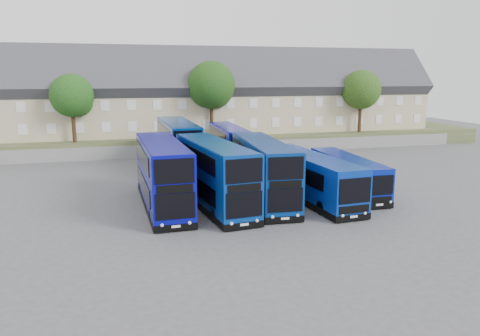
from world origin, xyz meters
name	(u,v)px	position (x,y,z in m)	size (l,w,h in m)	color
ground	(259,210)	(0.00, 0.00, 0.00)	(120.00, 120.00, 0.00)	#4D4D52
retaining_wall	(198,149)	(0.00, 24.00, 0.75)	(70.00, 0.40, 1.50)	slate
earth_bank	(185,137)	(0.00, 34.00, 1.00)	(80.00, 20.00, 2.00)	#3E4C2A
terrace_row	(212,97)	(3.00, 30.00, 6.60)	(60.00, 10.40, 11.20)	tan
dd_front_left	(162,176)	(-6.50, 2.70, 2.35)	(2.99, 12.09, 4.78)	#080993
dd_front_mid	(214,176)	(-2.84, 1.83, 2.32)	(3.92, 12.07, 4.72)	navy
dd_front_right	(263,172)	(1.05, 2.21, 2.27)	(3.46, 11.75, 4.61)	navy
dd_rear_left	(178,147)	(-3.50, 15.93, 2.41)	(2.94, 12.35, 4.90)	navy
dd_rear_right	(229,147)	(1.92, 16.31, 2.06)	(2.70, 10.65, 4.21)	#080D9B
coach_east_a	(310,178)	(4.73, 1.92, 1.70)	(3.48, 12.79, 3.46)	#082F9E
coach_east_b	(347,175)	(8.58, 3.07, 1.44)	(2.74, 10.86, 2.94)	#081D9F
tree_west	(73,97)	(-13.85, 25.10, 7.05)	(4.80, 4.80, 7.65)	#382314
tree_mid	(212,87)	(2.15, 25.60, 8.07)	(5.76, 5.76, 9.18)	#382314
tree_east	(362,91)	(22.15, 25.10, 7.39)	(5.12, 5.12, 8.16)	#382314
tree_far	(374,87)	(28.15, 32.10, 7.73)	(5.44, 5.44, 8.67)	#382314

